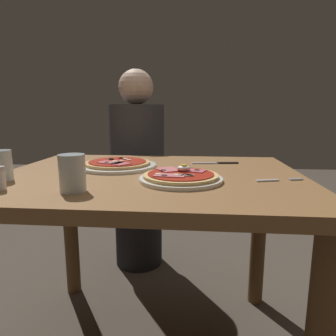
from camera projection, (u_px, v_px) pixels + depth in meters
name	position (u px, v px, depth m)	size (l,w,h in m)	color
dining_table	(151.00, 205.00, 1.08)	(1.06, 0.84, 0.73)	olive
pizza_foreground	(181.00, 177.00, 0.93)	(0.26, 0.26, 0.05)	white
pizza_across_left	(118.00, 165.00, 1.16)	(0.30, 0.30, 0.03)	white
water_glass_near	(72.00, 176.00, 0.80)	(0.07, 0.07, 0.10)	silver
water_glass_far	(2.00, 168.00, 0.93)	(0.06, 0.06, 0.10)	silver
fork	(275.00, 180.00, 0.94)	(0.16, 0.06, 0.00)	silver
knife	(219.00, 163.00, 1.25)	(0.20, 0.04, 0.01)	silver
salt_shaker	(0.00, 179.00, 0.82)	(0.03, 0.03, 0.07)	white
diner_person	(138.00, 176.00, 1.79)	(0.32, 0.32, 1.18)	black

